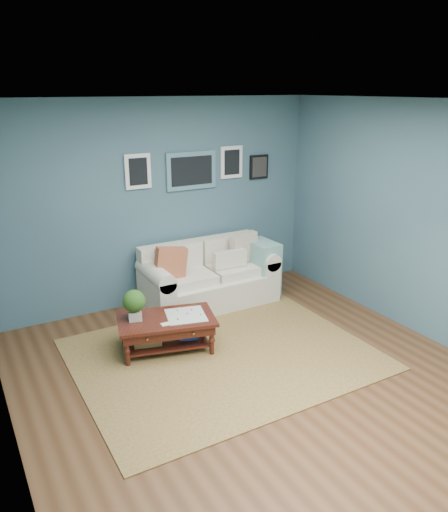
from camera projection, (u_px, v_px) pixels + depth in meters
room_shell at (264, 254)px, 4.57m from camera, size 5.00×5.02×2.70m
area_rug at (223, 354)px, 5.51m from camera, size 3.12×2.50×0.01m
loveseat at (213, 276)px, 6.75m from camera, size 1.82×0.83×0.93m
coffee_table at (161, 324)px, 5.51m from camera, size 1.18×0.87×0.74m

